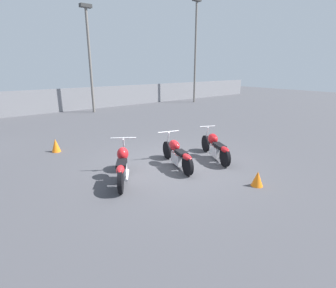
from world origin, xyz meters
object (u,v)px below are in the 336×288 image
at_px(motorcycle_slot_1, 177,154).
at_px(traffic_cone_near, 56,145).
at_px(light_pole_left, 89,50).
at_px(motorcycle_slot_2, 215,147).
at_px(motorcycle_slot_0, 123,165).
at_px(light_pole_right, 196,44).
at_px(traffic_cone_far, 257,179).

xyz_separation_m(motorcycle_slot_1, traffic_cone_near, (-2.40, 3.75, -0.16)).
relative_size(light_pole_left, motorcycle_slot_2, 3.31).
distance_m(light_pole_left, motorcycle_slot_0, 11.98).
xyz_separation_m(light_pole_left, light_pole_right, (8.75, -0.49, 0.75)).
height_order(motorcycle_slot_2, traffic_cone_near, motorcycle_slot_2).
relative_size(light_pole_left, motorcycle_slot_1, 3.22).
relative_size(light_pole_left, light_pole_right, 0.82).
bearing_deg(light_pole_right, light_pole_left, 176.83).
relative_size(motorcycle_slot_1, traffic_cone_far, 5.15).
height_order(light_pole_left, motorcycle_slot_2, light_pole_left).
distance_m(motorcycle_slot_2, traffic_cone_near, 5.53).
bearing_deg(light_pole_right, motorcycle_slot_1, -136.30).
distance_m(motorcycle_slot_2, traffic_cone_far, 2.19).
bearing_deg(light_pole_right, traffic_cone_near, -153.38).
height_order(motorcycle_slot_1, motorcycle_slot_2, motorcycle_slot_2).
height_order(motorcycle_slot_0, traffic_cone_near, motorcycle_slot_0).
bearing_deg(motorcycle_slot_0, light_pole_right, 72.79).
xyz_separation_m(motorcycle_slot_0, traffic_cone_far, (2.45, -2.41, -0.24)).
bearing_deg(motorcycle_slot_0, light_pole_left, 103.71).
distance_m(motorcycle_slot_1, motorcycle_slot_2, 1.44).
relative_size(light_pole_left, traffic_cone_near, 13.71).
bearing_deg(traffic_cone_near, light_pole_right, 26.62).
distance_m(light_pole_left, traffic_cone_far, 13.78).
bearing_deg(motorcycle_slot_1, motorcycle_slot_0, -166.90).
bearing_deg(traffic_cone_near, motorcycle_slot_2, -46.28).
xyz_separation_m(light_pole_left, traffic_cone_near, (-4.55, -7.15, -3.65)).
bearing_deg(traffic_cone_far, light_pole_right, 51.20).
bearing_deg(traffic_cone_far, motorcycle_slot_0, 135.48).
height_order(motorcycle_slot_0, motorcycle_slot_1, motorcycle_slot_0).
distance_m(light_pole_right, motorcycle_slot_2, 14.89).
height_order(motorcycle_slot_0, motorcycle_slot_2, motorcycle_slot_0).
bearing_deg(motorcycle_slot_0, motorcycle_slot_1, 29.86).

